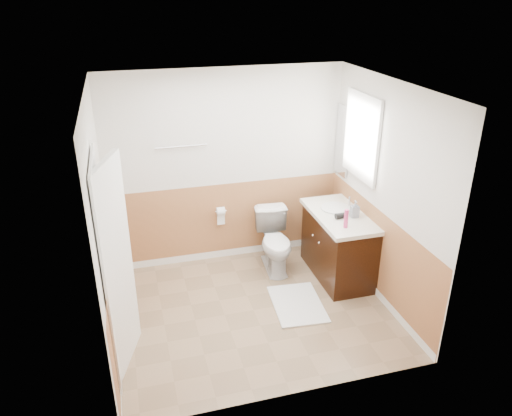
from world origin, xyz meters
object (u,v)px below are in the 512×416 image
object	(u,v)px
toilet	(275,242)
bath_mat	(297,304)
lotion_bottle	(346,219)
vanity_cabinet	(338,247)
soap_dispenser	(355,209)

from	to	relation	value
toilet	bath_mat	distance (m)	0.93
bath_mat	lotion_bottle	world-z (taller)	lotion_bottle
bath_mat	lotion_bottle	bearing A→B (deg)	13.15
vanity_cabinet	lotion_bottle	distance (m)	0.67
toilet	lotion_bottle	size ratio (longest dim) A/B	3.43
toilet	vanity_cabinet	distance (m)	0.79
toilet	vanity_cabinet	world-z (taller)	vanity_cabinet
lotion_bottle	soap_dispenser	world-z (taller)	lotion_bottle
toilet	lotion_bottle	distance (m)	1.10
lotion_bottle	soap_dispenser	bearing A→B (deg)	46.38
soap_dispenser	lotion_bottle	bearing A→B (deg)	-133.62
toilet	soap_dispenser	xyz separation A→B (m)	(0.82, -0.49, 0.58)
vanity_cabinet	lotion_bottle	xyz separation A→B (m)	(-0.10, -0.35, 0.56)
toilet	lotion_bottle	world-z (taller)	lotion_bottle
lotion_bottle	vanity_cabinet	bearing A→B (deg)	73.98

